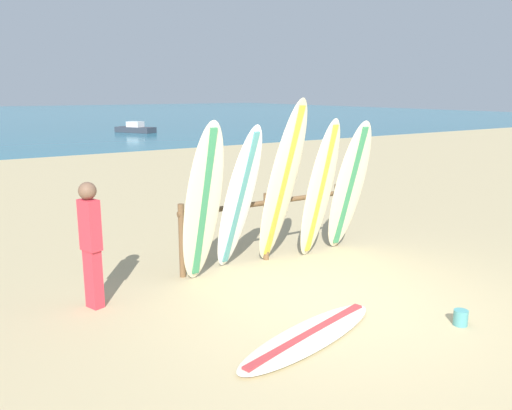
# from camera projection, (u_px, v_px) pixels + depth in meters

# --- Properties ---
(ground_plane) EXTENTS (120.00, 120.00, 0.00)m
(ground_plane) POSITION_uv_depth(u_px,v_px,m) (347.00, 309.00, 6.47)
(ground_plane) COLOR tan
(surfboard_rack) EXTENTS (3.02, 0.09, 1.09)m
(surfboard_rack) POSITION_uv_depth(u_px,v_px,m) (266.00, 217.00, 8.21)
(surfboard_rack) COLOR brown
(surfboard_rack) RESTS_ON ground
(surfboard_leaning_far_left) EXTENTS (0.64, 0.72, 2.30)m
(surfboard_leaning_far_left) POSITION_uv_depth(u_px,v_px,m) (203.00, 204.00, 7.05)
(surfboard_leaning_far_left) COLOR beige
(surfboard_leaning_far_left) RESTS_ON ground
(surfboard_leaning_left) EXTENTS (0.62, 0.96, 2.23)m
(surfboard_leaning_left) POSITION_uv_depth(u_px,v_px,m) (239.00, 200.00, 7.50)
(surfboard_leaning_left) COLOR white
(surfboard_leaning_left) RESTS_ON ground
(surfboard_leaning_center_left) EXTENTS (0.68, 0.95, 2.57)m
(surfboard_leaning_center_left) POSITION_uv_depth(u_px,v_px,m) (282.00, 184.00, 7.80)
(surfboard_leaning_center_left) COLOR beige
(surfboard_leaning_center_left) RESTS_ON ground
(surfboard_leaning_center) EXTENTS (0.64, 0.72, 2.26)m
(surfboard_leaning_center) POSITION_uv_depth(u_px,v_px,m) (320.00, 190.00, 8.13)
(surfboard_leaning_center) COLOR beige
(surfboard_leaning_center) RESTS_ON ground
(surfboard_leaning_center_right) EXTENTS (0.66, 0.91, 2.22)m
(surfboard_leaning_center_right) POSITION_uv_depth(u_px,v_px,m) (349.00, 188.00, 8.46)
(surfboard_leaning_center_right) COLOR beige
(surfboard_leaning_center_right) RESTS_ON ground
(surfboard_lying_on_sand) EXTENTS (2.28, 1.11, 0.08)m
(surfboard_lying_on_sand) POSITION_uv_depth(u_px,v_px,m) (309.00, 336.00, 5.68)
(surfboard_lying_on_sand) COLOR silver
(surfboard_lying_on_sand) RESTS_ON ground
(beachgoer_standing) EXTENTS (0.23, 0.29, 1.59)m
(beachgoer_standing) POSITION_uv_depth(u_px,v_px,m) (91.00, 240.00, 6.34)
(beachgoer_standing) COLOR #D8333F
(beachgoer_standing) RESTS_ON ground
(small_boat_offshore) EXTENTS (2.21, 2.78, 0.71)m
(small_boat_offshore) POSITION_uv_depth(u_px,v_px,m) (135.00, 129.00, 33.80)
(small_boat_offshore) COLOR #333842
(small_boat_offshore) RESTS_ON ocean_water
(sand_bucket) EXTENTS (0.16, 0.16, 0.18)m
(sand_bucket) POSITION_uv_depth(u_px,v_px,m) (461.00, 318.00, 6.00)
(sand_bucket) COLOR teal
(sand_bucket) RESTS_ON ground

